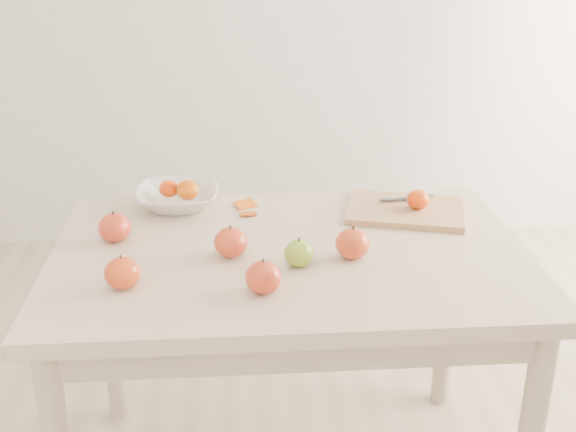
{
  "coord_description": "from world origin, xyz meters",
  "views": [
    {
      "loc": [
        -0.12,
        -1.65,
        1.54
      ],
      "look_at": [
        0.0,
        0.05,
        0.82
      ],
      "focal_mm": 45.0,
      "sensor_mm": 36.0,
      "label": 1
    }
  ],
  "objects": [
    {
      "name": "orange_peel_b",
      "position": [
        -0.1,
        0.23,
        0.75
      ],
      "size": [
        0.05,
        0.04,
        0.01
      ],
      "primitive_type": "cube",
      "rotation": [
        -0.14,
        0.0,
        0.16
      ],
      "color": "#C4530D",
      "rests_on": "table"
    },
    {
      "name": "table",
      "position": [
        0.0,
        0.0,
        0.65
      ],
      "size": [
        1.2,
        0.8,
        0.75
      ],
      "color": "beige",
      "rests_on": "ground"
    },
    {
      "name": "apple_red_a",
      "position": [
        -0.45,
        0.08,
        0.79
      ],
      "size": [
        0.08,
        0.08,
        0.08
      ],
      "primitive_type": "ellipsoid",
      "color": "#A5120D",
      "rests_on": "table"
    },
    {
      "name": "apple_red_b",
      "position": [
        -0.15,
        -0.03,
        0.79
      ],
      "size": [
        0.08,
        0.08,
        0.08
      ],
      "primitive_type": "ellipsoid",
      "color": "#A3171B",
      "rests_on": "table"
    },
    {
      "name": "orange_peel_a",
      "position": [
        -0.11,
        0.3,
        0.75
      ],
      "size": [
        0.07,
        0.07,
        0.01
      ],
      "primitive_type": "cube",
      "rotation": [
        0.21,
        0.0,
        0.47
      ],
      "color": "#C7500E",
      "rests_on": "table"
    },
    {
      "name": "bowl_tangerine_far",
      "position": [
        -0.27,
        0.29,
        0.81
      ],
      "size": [
        0.06,
        0.06,
        0.06
      ],
      "primitive_type": "ellipsoid",
      "color": "#E65908",
      "rests_on": "fruit_bowl"
    },
    {
      "name": "apple_green",
      "position": [
        0.02,
        -0.09,
        0.78
      ],
      "size": [
        0.07,
        0.07,
        0.07
      ],
      "primitive_type": "ellipsoid",
      "color": "#648F13",
      "rests_on": "table"
    },
    {
      "name": "board_tangerine",
      "position": [
        0.38,
        0.2,
        0.8
      ],
      "size": [
        0.06,
        0.06,
        0.05
      ],
      "primitive_type": "ellipsoid",
      "color": "#E54508",
      "rests_on": "cutting_board"
    },
    {
      "name": "apple_red_d",
      "position": [
        -0.39,
        -0.17,
        0.79
      ],
      "size": [
        0.08,
        0.08,
        0.07
      ],
      "primitive_type": "ellipsoid",
      "color": "#970C03",
      "rests_on": "table"
    },
    {
      "name": "apple_red_c",
      "position": [
        -0.07,
        -0.22,
        0.79
      ],
      "size": [
        0.08,
        0.08,
        0.07
      ],
      "primitive_type": "ellipsoid",
      "color": "#A22319",
      "rests_on": "table"
    },
    {
      "name": "paring_knife",
      "position": [
        0.39,
        0.28,
        0.78
      ],
      "size": [
        0.17,
        0.05,
        0.01
      ],
      "color": "silver",
      "rests_on": "cutting_board"
    },
    {
      "name": "fruit_bowl",
      "position": [
        -0.3,
        0.3,
        0.78
      ],
      "size": [
        0.24,
        0.24,
        0.06
      ],
      "primitive_type": "imported",
      "color": "white",
      "rests_on": "table"
    },
    {
      "name": "apple_red_e",
      "position": [
        0.15,
        -0.06,
        0.79
      ],
      "size": [
        0.09,
        0.09,
        0.08
      ],
      "primitive_type": "ellipsoid",
      "color": "#A00A11",
      "rests_on": "table"
    },
    {
      "name": "bowl_tangerine_near",
      "position": [
        -0.32,
        0.31,
        0.8
      ],
      "size": [
        0.06,
        0.06,
        0.05
      ],
      "primitive_type": "ellipsoid",
      "color": "#CA3B07",
      "rests_on": "fruit_bowl"
    },
    {
      "name": "cutting_board",
      "position": [
        0.35,
        0.21,
        0.76
      ],
      "size": [
        0.37,
        0.31,
        0.02
      ],
      "primitive_type": "cube",
      "rotation": [
        0.0,
        0.0,
        -0.26
      ],
      "color": "tan",
      "rests_on": "table"
    }
  ]
}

